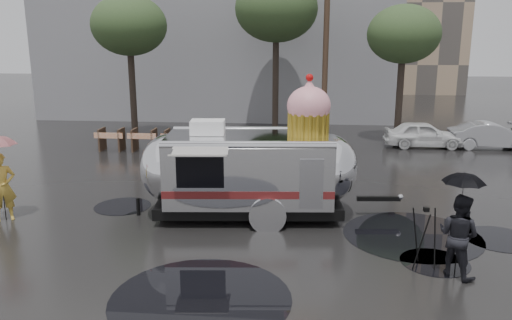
# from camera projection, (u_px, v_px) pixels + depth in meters

# --- Properties ---
(ground) EXTENTS (120.00, 120.00, 0.00)m
(ground) POSITION_uv_depth(u_px,v_px,m) (241.00, 244.00, 12.11)
(ground) COLOR black
(ground) RESTS_ON ground
(puddles) EXTENTS (11.98, 10.59, 0.01)m
(puddles) POSITION_uv_depth(u_px,v_px,m) (314.00, 247.00, 11.96)
(puddles) COLOR black
(puddles) RESTS_ON ground
(grey_building) EXTENTS (22.00, 12.00, 13.00)m
(grey_building) POSITION_uv_depth(u_px,v_px,m) (225.00, 15.00, 34.18)
(grey_building) COLOR slate
(grey_building) RESTS_ON ground
(utility_pole) EXTENTS (1.60, 0.28, 9.00)m
(utility_pole) POSITION_uv_depth(u_px,v_px,m) (326.00, 44.00, 24.36)
(utility_pole) COLOR #473323
(utility_pole) RESTS_ON ground
(tree_left) EXTENTS (3.64, 3.64, 6.95)m
(tree_left) POSITION_uv_depth(u_px,v_px,m) (129.00, 26.00, 24.04)
(tree_left) COLOR #382D26
(tree_left) RESTS_ON ground
(tree_mid) EXTENTS (4.20, 4.20, 8.03)m
(tree_mid) POSITION_uv_depth(u_px,v_px,m) (276.00, 9.00, 25.15)
(tree_mid) COLOR #382D26
(tree_mid) RESTS_ON ground
(tree_right) EXTENTS (3.36, 3.36, 6.42)m
(tree_right) POSITION_uv_depth(u_px,v_px,m) (404.00, 35.00, 22.97)
(tree_right) COLOR #382D26
(tree_right) RESTS_ON ground
(barricade_row) EXTENTS (4.30, 0.80, 1.00)m
(barricade_row) POSITION_uv_depth(u_px,v_px,m) (144.00, 140.00, 22.14)
(barricade_row) COLOR #473323
(barricade_row) RESTS_ON ground
(airstream_trailer) EXTENTS (7.50, 3.24, 4.05)m
(airstream_trailer) POSITION_uv_depth(u_px,v_px,m) (252.00, 167.00, 13.78)
(airstream_trailer) COLOR silver
(airstream_trailer) RESTS_ON ground
(person_left) EXTENTS (0.82, 0.76, 1.89)m
(person_left) POSITION_uv_depth(u_px,v_px,m) (2.00, 187.00, 13.55)
(person_left) COLOR gold
(person_left) RESTS_ON ground
(person_right) EXTENTS (0.95, 0.94, 1.78)m
(person_right) POSITION_uv_depth(u_px,v_px,m) (458.00, 236.00, 10.32)
(person_right) COLOR black
(person_right) RESTS_ON ground
(umbrella_black) EXTENTS (1.05, 1.05, 2.26)m
(umbrella_black) POSITION_uv_depth(u_px,v_px,m) (463.00, 189.00, 10.08)
(umbrella_black) COLOR black
(umbrella_black) RESTS_ON ground
(tripod) EXTENTS (0.52, 0.58, 1.39)m
(tripod) POSITION_uv_depth(u_px,v_px,m) (424.00, 233.00, 10.72)
(tripod) COLOR black
(tripod) RESTS_ON ground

